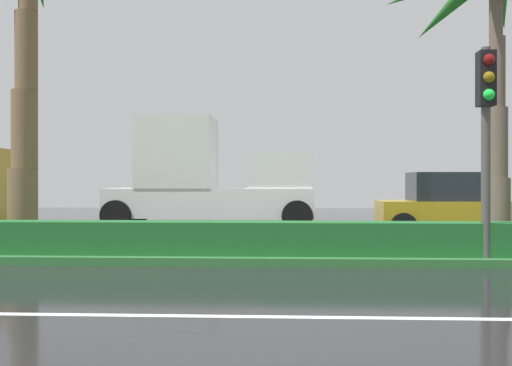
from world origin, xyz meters
The scene contains 8 objects.
ground_plane centered at (0.00, 9.00, -0.05)m, with size 90.00×42.00×0.10m, color black.
near_lane_divider_stripe centered at (0.00, 2.00, 0.00)m, with size 81.00×0.14×0.01m, color white.
median_strip centered at (0.00, 8.00, 0.07)m, with size 85.50×4.00×0.15m, color #2D6B33.
median_hedge centered at (0.00, 6.60, 0.45)m, with size 76.50×0.70×0.60m.
palm_tree_centre_left centered at (4.43, 7.91, 5.07)m, with size 4.43×4.18×6.17m.
traffic_signal_median_right centered at (3.78, 6.29, 2.68)m, with size 0.28×0.43×3.67m.
box_truck_following centered at (-2.17, 14.94, 1.55)m, with size 6.40×2.64×3.46m.
car_in_traffic_leading centered at (4.88, 12.29, 0.83)m, with size 4.30×2.02×1.72m.
Camera 1 is at (0.33, -4.99, 1.50)m, focal length 44.75 mm.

